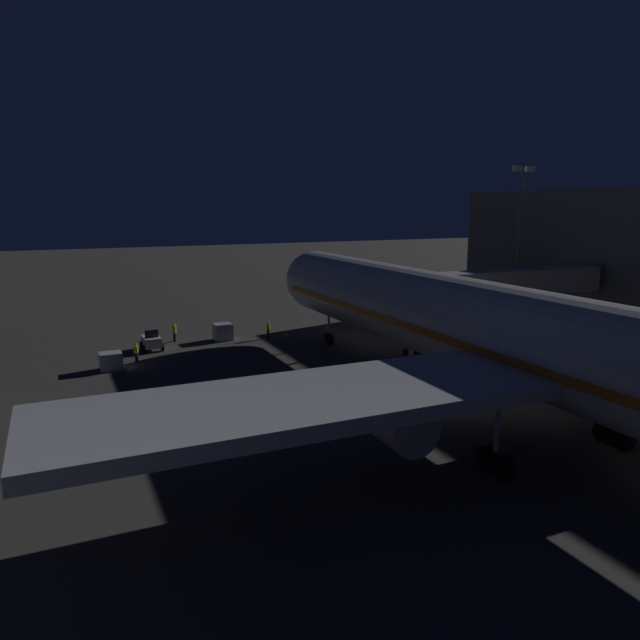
{
  "coord_description": "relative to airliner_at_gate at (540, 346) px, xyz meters",
  "views": [
    {
      "loc": [
        23.6,
        31.32,
        13.33
      ],
      "look_at": [
        3.0,
        -13.93,
        3.5
      ],
      "focal_mm": 33.05,
      "sensor_mm": 36.0,
      "label": 1
    }
  ],
  "objects": [
    {
      "name": "ground_crew_by_belt_loader",
      "position": [
        13.24,
        -34.16,
        -4.8
      ],
      "size": [
        0.4,
        0.4,
        1.84
      ],
      "color": "black",
      "rests_on": "ground_plane"
    },
    {
      "name": "traffic_cone_nose_starboard",
      "position": [
        2.2,
        -32.07,
        -5.54
      ],
      "size": [
        0.36,
        0.36,
        0.55
      ],
      "primitive_type": "cone",
      "color": "orange",
      "rests_on": "ground_plane"
    },
    {
      "name": "jet_bridge",
      "position": [
        -12.87,
        -20.12,
        0.06
      ],
      "size": [
        24.23,
        3.4,
        7.41
      ],
      "color": "#9E9E99",
      "rests_on": "ground_plane"
    },
    {
      "name": "airliner_at_gate",
      "position": [
        0.0,
        0.0,
        0.0
      ],
      "size": [
        51.06,
        66.24,
        20.21
      ],
      "color": "silver",
      "rests_on": "ground_plane"
    },
    {
      "name": "ground_crew_near_nose_gear",
      "position": [
        17.72,
        -27.63,
        -4.88
      ],
      "size": [
        0.4,
        0.4,
        1.7
      ],
      "color": "black",
      "rests_on": "ground_plane"
    },
    {
      "name": "baggage_container_near_belt",
      "position": [
        8.7,
        -32.95,
        -5.0
      ],
      "size": [
        1.74,
        1.6,
        1.64
      ],
      "primitive_type": "cube",
      "color": "#B7BABF",
      "rests_on": "ground_plane"
    },
    {
      "name": "ground_plane",
      "position": [
        0.0,
        -8.14,
        -5.82
      ],
      "size": [
        320.0,
        320.0,
        0.0
      ],
      "primitive_type": "plane",
      "color": "#383533"
    },
    {
      "name": "traffic_cone_nose_port",
      "position": [
        -2.2,
        -32.07,
        -5.54
      ],
      "size": [
        0.36,
        0.36,
        0.55
      ],
      "primitive_type": "cone",
      "color": "orange",
      "rests_on": "ground_plane"
    },
    {
      "name": "baggage_tug_lead",
      "position": [
        15.83,
        -31.67,
        -5.04
      ],
      "size": [
        1.86,
        2.58,
        1.95
      ],
      "color": "silver",
      "rests_on": "ground_plane"
    },
    {
      "name": "ground_crew_under_port_wing",
      "position": [
        4.36,
        -31.7,
        -4.84
      ],
      "size": [
        0.4,
        0.4,
        1.78
      ],
      "color": "black",
      "rests_on": "ground_plane"
    },
    {
      "name": "baggage_container_far_row",
      "position": [
        19.9,
        -26.3,
        -5.11
      ],
      "size": [
        1.75,
        1.51,
        1.41
      ],
      "primitive_type": "cube",
      "color": "#B7BABF",
      "rests_on": "ground_plane"
    },
    {
      "name": "apron_floodlight_mast",
      "position": [
        -25.5,
        -29.37,
        4.37
      ],
      "size": [
        2.9,
        0.5,
        17.51
      ],
      "color": "#59595E",
      "rests_on": "ground_plane"
    }
  ]
}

